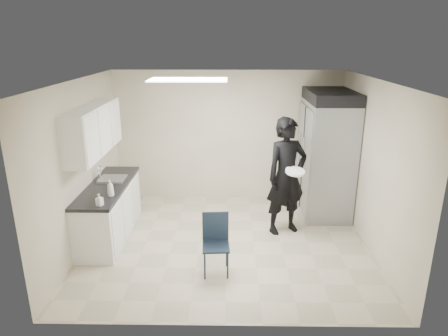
{
  "coord_description": "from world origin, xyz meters",
  "views": [
    {
      "loc": [
        0.04,
        -5.84,
        3.18
      ],
      "look_at": [
        -0.05,
        0.2,
        1.21
      ],
      "focal_mm": 32.0,
      "sensor_mm": 36.0,
      "label": 1
    }
  ],
  "objects_px": {
    "lower_counter": "(109,212)",
    "commercial_fridge": "(326,159)",
    "folding_chair": "(216,246)",
    "man_tuxedo": "(286,176)"
  },
  "relations": [
    {
      "from": "man_tuxedo",
      "to": "lower_counter",
      "type": "bearing_deg",
      "value": 160.68
    },
    {
      "from": "folding_chair",
      "to": "man_tuxedo",
      "type": "xyz_separation_m",
      "value": [
        1.13,
        1.32,
        0.57
      ]
    },
    {
      "from": "folding_chair",
      "to": "man_tuxedo",
      "type": "relative_size",
      "value": 0.42
    },
    {
      "from": "commercial_fridge",
      "to": "lower_counter",
      "type": "bearing_deg",
      "value": -164.12
    },
    {
      "from": "lower_counter",
      "to": "commercial_fridge",
      "type": "height_order",
      "value": "commercial_fridge"
    },
    {
      "from": "commercial_fridge",
      "to": "folding_chair",
      "type": "height_order",
      "value": "commercial_fridge"
    },
    {
      "from": "commercial_fridge",
      "to": "man_tuxedo",
      "type": "distance_m",
      "value": 1.2
    },
    {
      "from": "commercial_fridge",
      "to": "man_tuxedo",
      "type": "xyz_separation_m",
      "value": [
        -0.84,
        -0.85,
        -0.06
      ]
    },
    {
      "from": "lower_counter",
      "to": "commercial_fridge",
      "type": "xyz_separation_m",
      "value": [
        3.78,
        1.07,
        0.62
      ]
    },
    {
      "from": "lower_counter",
      "to": "folding_chair",
      "type": "height_order",
      "value": "lower_counter"
    }
  ]
}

